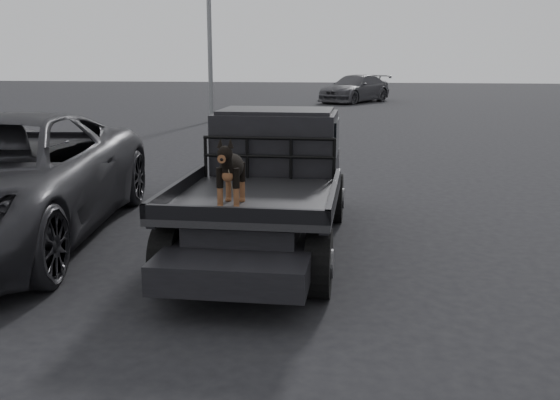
# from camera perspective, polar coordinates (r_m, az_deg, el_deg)

# --- Properties ---
(ground) EXTENTS (120.00, 120.00, 0.00)m
(ground) POSITION_cam_1_polar(r_m,az_deg,el_deg) (7.26, -7.11, -7.58)
(ground) COLOR black
(ground) RESTS_ON ground
(flatbed_ute) EXTENTS (2.00, 5.40, 0.92)m
(flatbed_ute) POSITION_cam_1_polar(r_m,az_deg,el_deg) (8.40, -1.20, -1.35)
(flatbed_ute) COLOR black
(flatbed_ute) RESTS_ON ground
(ute_cab) EXTENTS (1.72, 1.30, 0.88)m
(ute_cab) POSITION_cam_1_polar(r_m,az_deg,el_deg) (9.16, -0.30, 5.57)
(ute_cab) COLOR black
(ute_cab) RESTS_ON flatbed_ute
(headache_rack) EXTENTS (1.80, 0.08, 0.55)m
(headache_rack) POSITION_cam_1_polar(r_m,az_deg,el_deg) (8.45, -1.02, 3.82)
(headache_rack) COLOR black
(headache_rack) RESTS_ON flatbed_ute
(dog) EXTENTS (0.32, 0.60, 0.74)m
(dog) POSITION_cam_1_polar(r_m,az_deg,el_deg) (6.91, -4.47, 2.55)
(dog) COLOR black
(dog) RESTS_ON flatbed_ute
(distant_car_b) EXTENTS (4.61, 5.75, 1.56)m
(distant_car_b) POSITION_cam_1_polar(r_m,az_deg,el_deg) (36.86, 6.87, 10.08)
(distant_car_b) COLOR #46454A
(distant_car_b) RESTS_ON ground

